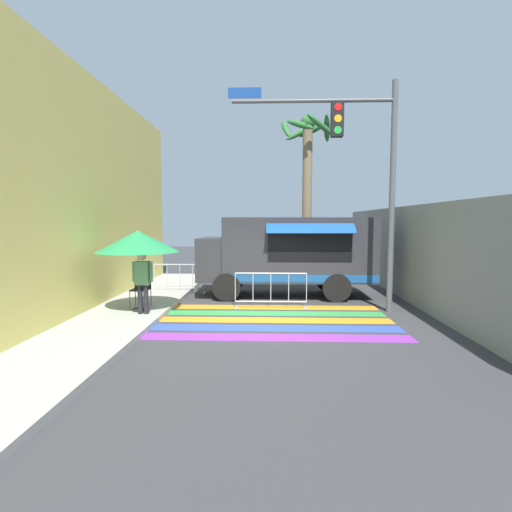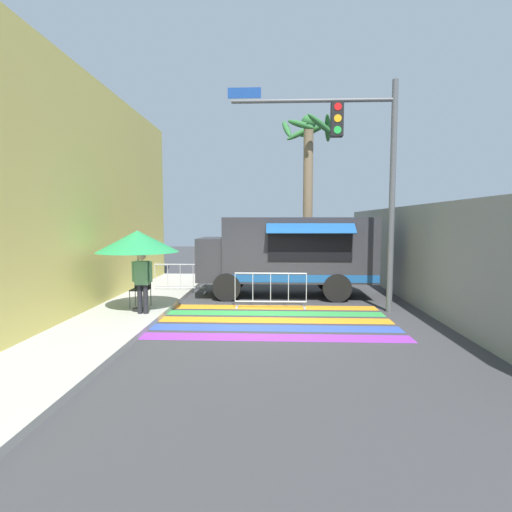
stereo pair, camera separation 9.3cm
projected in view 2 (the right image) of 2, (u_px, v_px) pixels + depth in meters
The scene contains 13 objects.
ground_plane at pixel (265, 321), 10.09m from camera, with size 60.00×60.00×0.00m, color #38383A.
sidewalk_left at pixel (77, 316), 10.29m from camera, with size 4.40×16.00×0.13m.
building_left_facade at pixel (71, 192), 10.02m from camera, with size 0.25×16.00×6.48m.
concrete_wall_right at pixel (407, 253), 12.76m from camera, with size 0.20×16.00×2.99m.
crosswalk_painted at pixel (265, 320), 10.14m from camera, with size 6.40×3.60×0.01m.
food_truck at pixel (285, 251), 13.32m from camera, with size 5.74×2.54×2.63m.
traffic_signal_pole at pixel (360, 158), 10.77m from camera, with size 4.55×0.29×6.26m.
patio_umbrella at pixel (137, 242), 10.49m from camera, with size 2.15×2.15×2.14m.
folding_chair at pixel (141, 286), 11.09m from camera, with size 0.47×0.47×0.98m.
vendor_person at pixel (142, 279), 10.24m from camera, with size 0.53×0.21×1.61m.
barricade_front at pixel (271, 291), 11.54m from camera, with size 2.09×0.44×1.03m.
barricade_side at pixel (180, 279), 13.93m from camera, with size 1.83×0.44×1.03m.
palm_tree at pixel (308, 172), 16.12m from camera, with size 2.18×2.13×6.76m.
Camera 2 is at (0.20, -9.91, 2.50)m, focal length 28.00 mm.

